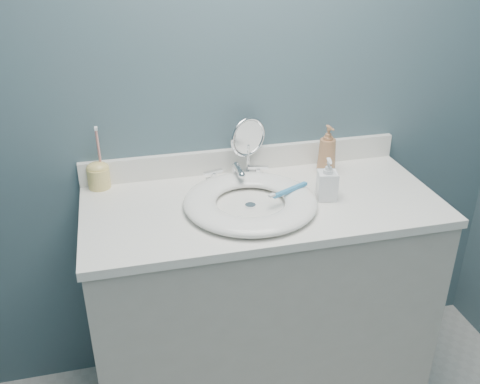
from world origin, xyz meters
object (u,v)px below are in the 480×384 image
object	(u,v)px
makeup_mirror	(248,144)
soap_bottle_clear	(328,179)
soap_bottle_amber	(327,150)
toothbrush_holder	(98,174)

from	to	relation	value
makeup_mirror	soap_bottle_clear	world-z (taller)	makeup_mirror
soap_bottle_amber	toothbrush_holder	distance (m)	0.84
makeup_mirror	toothbrush_holder	size ratio (longest dim) A/B	0.98
makeup_mirror	soap_bottle_amber	world-z (taller)	makeup_mirror
soap_bottle_amber	soap_bottle_clear	distance (m)	0.22
soap_bottle_amber	soap_bottle_clear	bearing A→B (deg)	-116.96
soap_bottle_amber	makeup_mirror	bearing A→B (deg)	163.51
makeup_mirror	soap_bottle_amber	distance (m)	0.30
soap_bottle_amber	toothbrush_holder	xyz separation A→B (m)	(-0.84, 0.07, -0.04)
soap_bottle_clear	soap_bottle_amber	bearing A→B (deg)	80.50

